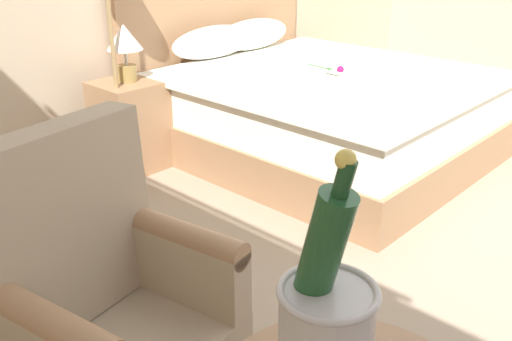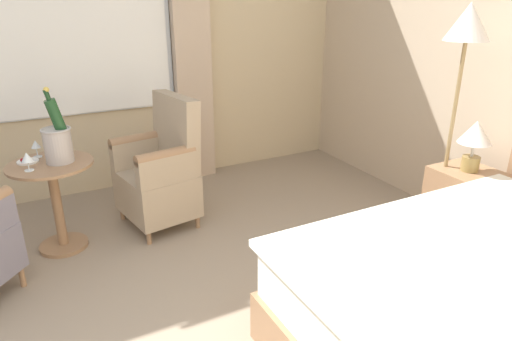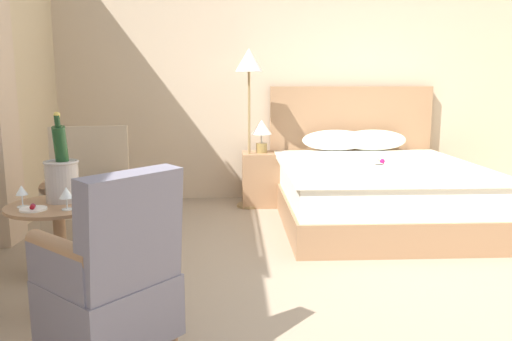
{
  "view_description": "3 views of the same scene",
  "coord_description": "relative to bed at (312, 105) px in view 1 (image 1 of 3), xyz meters",
  "views": [
    {
      "loc": [
        -2.88,
        -0.74,
        1.56
      ],
      "look_at": [
        -1.18,
        0.84,
        0.54
      ],
      "focal_mm": 40.0,
      "sensor_mm": 36.0,
      "label": 1
    },
    {
      "loc": [
        1.19,
        -0.41,
        1.79
      ],
      "look_at": [
        -1.15,
        0.82,
        0.75
      ],
      "focal_mm": 32.0,
      "sensor_mm": 36.0,
      "label": 2
    },
    {
      "loc": [
        -1.11,
        -3.18,
        1.37
      ],
      "look_at": [
        -0.93,
        0.77,
        0.68
      ],
      "focal_mm": 35.0,
      "sensor_mm": 36.0,
      "label": 3
    }
  ],
  "objects": [
    {
      "name": "bedside_lamp",
      "position": [
        -1.07,
        0.7,
        0.5
      ],
      "size": [
        0.23,
        0.23,
        0.37
      ],
      "color": "olive",
      "rests_on": "nightstand"
    },
    {
      "name": "bed",
      "position": [
        0.0,
        0.0,
        0.0
      ],
      "size": [
        1.9,
        2.18,
        1.33
      ],
      "color": "#9B714E",
      "rests_on": "ground"
    },
    {
      "name": "armchair_by_window",
      "position": [
        -2.46,
        -1.16,
        0.09
      ],
      "size": [
        0.67,
        0.62,
        1.05
      ],
      "color": "#9B714E",
      "rests_on": "ground"
    },
    {
      "name": "champagne_bucket",
      "position": [
        -2.41,
        -1.88,
        0.49
      ],
      "size": [
        0.2,
        0.2,
        0.53
      ],
      "color": "#B2A9A6",
      "rests_on": "side_table_round"
    },
    {
      "name": "nightstand",
      "position": [
        -1.07,
        0.7,
        -0.04
      ],
      "size": [
        0.46,
        0.4,
        0.6
      ],
      "color": "#9B714E",
      "rests_on": "ground"
    }
  ]
}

